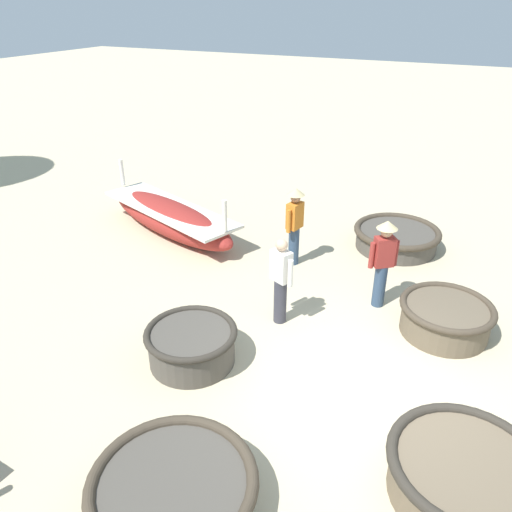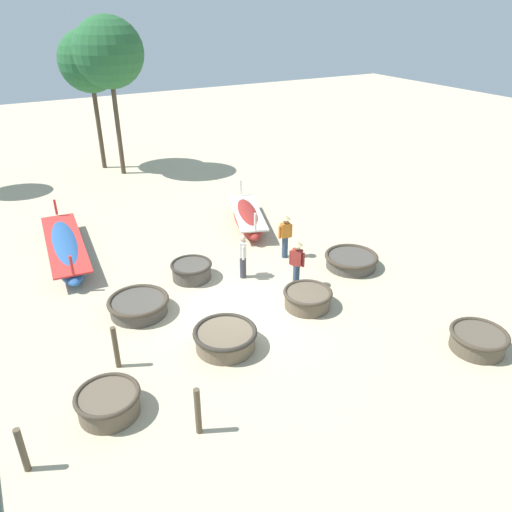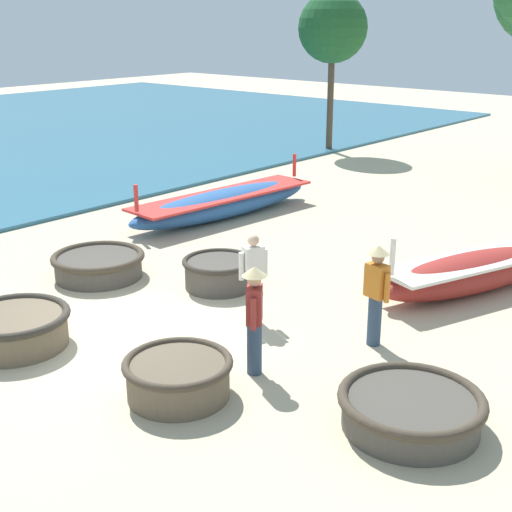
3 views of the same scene
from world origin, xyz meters
name	(u,v)px [view 3 (image 3 of 3)]	position (x,y,z in m)	size (l,w,h in m)	color
ground_plane	(127,336)	(0.00, 0.00, 0.00)	(80.00, 80.00, 0.00)	#C6B793
coracle_front_left	(98,264)	(-2.61, 1.43, 0.27)	(1.86, 1.86, 0.50)	#4C473F
coracle_far_left	(178,376)	(2.07, -0.77, 0.31)	(1.53, 1.53, 0.56)	brown
coracle_beside_post	(411,409)	(4.89, 0.63, 0.27)	(1.89, 1.89, 0.48)	#4C473F
coracle_upturned	(15,327)	(-1.05, -1.38, 0.32)	(1.76, 1.76, 0.58)	brown
coracle_front_right	(219,272)	(-0.39, 2.61, 0.32)	(1.41, 1.41, 0.58)	#4C473F
long_boat_ochre_hull	(223,203)	(-3.84, 6.37, 0.37)	(1.66, 6.00, 1.30)	#285693
long_boat_green_hull	(471,272)	(3.36, 5.60, 0.39)	(2.40, 4.38, 1.36)	maroon
fisherman_standing_right	(254,313)	(2.43, 0.43, 0.96)	(0.38, 0.44, 1.67)	#2D425B
fisherman_by_coracle	(253,276)	(1.18, 1.83, 0.84)	(0.34, 0.49, 1.57)	#383842
fisherman_with_hat	(376,289)	(3.22, 2.41, 0.96)	(0.52, 0.36, 1.67)	#2D425B
tree_center	(333,28)	(-7.32, 15.96, 4.54)	(2.57, 2.57, 5.86)	#4C3D2D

